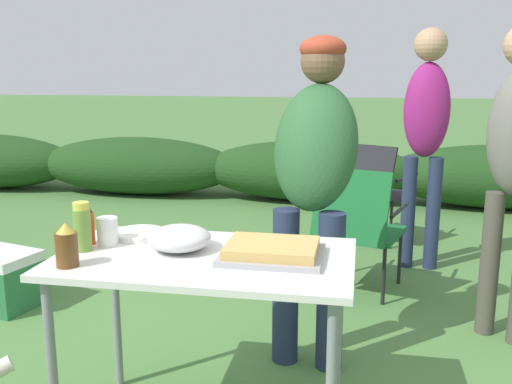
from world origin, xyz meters
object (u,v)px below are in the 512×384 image
Objects in this scene: plate_stack at (139,234)px; mixing_bowl at (179,238)px; standing_person_in_gray_fleece at (426,124)px; folding_table at (205,275)px; beer_bottle at (67,246)px; food_tray at (272,251)px; hot_sauce_bottle at (87,225)px; relish_jar at (82,227)px; camp_chair_near_hedge at (375,187)px; paper_cup_stack at (108,231)px; standing_person_in_dark_puffer at (315,166)px; camp_chair_green_behind_table at (358,224)px.

plate_stack is 0.88× the size of mixing_bowl.
plate_stack is 0.13× the size of standing_person_in_gray_fleece.
beer_bottle is (-0.44, -0.20, 0.15)m from folding_table.
hot_sauce_bottle is at bearing 177.40° from food_tray.
food_tray is 1.98× the size of relish_jar.
relish_jar is at bearing -176.50° from food_tray.
food_tray is at bearing -16.36° from plate_stack.
relish_jar reaches higher than plate_stack.
standing_person_in_gray_fleece is 2.04× the size of camp_chair_near_hedge.
standing_person_in_gray_fleece is at bearing 56.57° from paper_cup_stack.
camp_chair_near_hedge is at bearing 88.11° from standing_person_in_dark_puffer.
standing_person_in_gray_fleece reaches higher than plate_stack.
paper_cup_stack is 0.07× the size of standing_person_in_gray_fleece.
plate_stack is 2.42m from standing_person_in_gray_fleece.
camp_chair_green_behind_table is 1.20m from camp_chair_near_hedge.
beer_bottle reaches higher than camp_chair_near_hedge.
paper_cup_stack is 0.09m from hot_sauce_bottle.
food_tray reaches higher than plate_stack.
standing_person_in_dark_puffer is at bearing 43.00° from relish_jar.
standing_person_in_gray_fleece reaches higher than relish_jar.
beer_bottle is at bearing -162.25° from food_tray.
beer_bottle is at bearing -122.45° from standing_person_in_dark_puffer.
standing_person_in_gray_fleece reaches higher than hot_sauce_bottle.
paper_cup_stack is 0.07× the size of standing_person_in_dark_puffer.
plate_stack is 0.89m from standing_person_in_dark_puffer.
hot_sauce_bottle is (-0.49, 0.05, 0.16)m from folding_table.
relish_jar is 1.12m from standing_person_in_dark_puffer.
camp_chair_near_hedge is (0.34, 2.04, -0.50)m from standing_person_in_dark_puffer.
hot_sauce_bottle reaches higher than food_tray.
camp_chair_near_hedge reaches higher than food_tray.
hot_sauce_bottle is 0.08m from relish_jar.
relish_jar is 0.12× the size of standing_person_in_dark_puffer.
hot_sauce_bottle reaches higher than camp_chair_green_behind_table.
folding_table is at bearing -7.83° from paper_cup_stack.
beer_bottle is 0.09× the size of standing_person_in_gray_fleece.
camp_chair_near_hedge is (-0.32, 0.59, -0.58)m from standing_person_in_gray_fleece.
relish_jar is (-0.06, -0.08, 0.04)m from paper_cup_stack.
standing_person_in_dark_puffer reaches higher than food_tray.
mixing_bowl is 0.29× the size of camp_chair_green_behind_table.
relish_jar is 1.94m from camp_chair_green_behind_table.
hot_sauce_bottle is 1.05× the size of beer_bottle.
standing_person_in_dark_puffer is at bearing -87.10° from camp_chair_green_behind_table.
standing_person_in_dark_puffer is 1.59m from standing_person_in_gray_fleece.
beer_bottle reaches higher than folding_table.
folding_table is 0.52m from hot_sauce_bottle.
hot_sauce_bottle reaches higher than beer_bottle.
food_tray is 0.66m from paper_cup_stack.
beer_bottle is (-0.03, -0.26, 0.02)m from paper_cup_stack.
beer_bottle is at bearing -105.07° from plate_stack.
paper_cup_stack is (-0.07, -0.13, 0.04)m from plate_stack.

